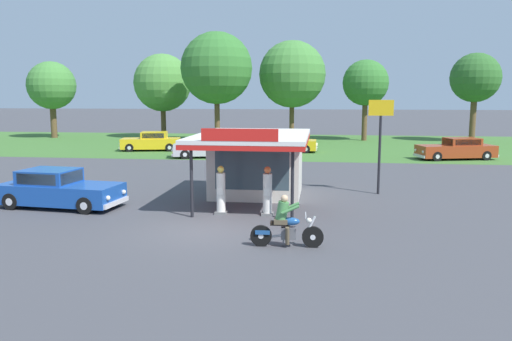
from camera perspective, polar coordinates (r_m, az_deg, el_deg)
name	(u,v)px	position (r m, az deg, el deg)	size (l,w,h in m)	color
ground_plane	(206,229)	(17.14, -5.63, -6.65)	(300.00, 300.00, 0.00)	#424247
grass_verge_strip	(279,144)	(46.48, 2.67, 2.97)	(120.00, 24.00, 0.01)	#3D6B2D
service_station_kiosk	(256,159)	(22.34, 0.02, 1.28)	(4.60, 7.03, 3.32)	beige
gas_pump_nearside	(221,192)	(19.12, -3.99, -2.46)	(0.44, 0.44, 1.85)	slate
gas_pump_offside	(267,193)	(18.85, 1.31, -2.59)	(0.44, 0.44, 1.86)	slate
motorcycle_with_rider	(286,225)	(15.02, 3.37, -6.22)	(2.18, 0.70, 1.58)	black
featured_classic_sedan	(59,190)	(21.82, -21.43, -2.05)	(5.17, 2.43, 1.52)	#19479E
parked_car_back_row_left	(457,149)	(38.22, 21.77, 2.23)	(5.78, 3.13, 1.52)	#993819
parked_car_second_row_spare	(211,148)	(36.80, -5.14, 2.55)	(5.66, 3.05, 1.46)	#B7B7BC
parked_car_back_row_centre_left	(152,142)	(42.10, -11.74, 3.19)	(5.12, 2.85, 1.54)	gold
parked_car_back_row_centre_right	(285,143)	(40.41, 3.28, 3.09)	(5.11, 2.06, 1.49)	gold
tree_oak_right	(366,83)	(51.60, 12.31, 9.64)	(4.53, 4.53, 7.98)	brown
tree_oak_far_left	(292,74)	(51.40, 4.12, 10.80)	(6.67, 6.67, 9.92)	brown
tree_oak_distant_spare	(163,84)	(54.26, -10.47, 9.60)	(6.01, 6.01, 8.80)	brown
tree_oak_centre	(475,78)	(53.35, 23.58, 9.55)	(4.70, 4.70, 8.52)	brown
tree_oak_far_right	(216,69)	(48.12, -4.49, 11.35)	(6.70, 6.70, 10.35)	brown
tree_oak_left	(52,86)	(57.92, -22.14, 8.87)	(5.00, 5.00, 8.02)	brown
roadside_pole_sign	(380,130)	(23.39, 13.89, 4.52)	(1.10, 0.12, 4.27)	black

